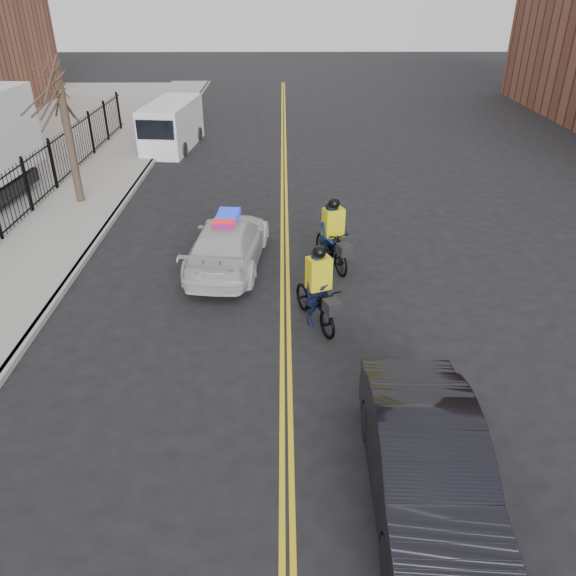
{
  "coord_description": "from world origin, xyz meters",
  "views": [
    {
      "loc": [
        -0.04,
        -9.97,
        7.41
      ],
      "look_at": [
        0.06,
        1.09,
        1.3
      ],
      "focal_mm": 35.0,
      "sensor_mm": 36.0,
      "label": 1
    }
  ],
  "objects_px": {
    "cargo_van": "(171,126)",
    "cyclist_near": "(318,297)",
    "dark_sedan": "(427,466)",
    "cyclist_far": "(333,241)",
    "police_cruiser": "(228,243)"
  },
  "relations": [
    {
      "from": "cyclist_near",
      "to": "police_cruiser",
      "type": "bearing_deg",
      "value": 104.68
    },
    {
      "from": "cyclist_near",
      "to": "cyclist_far",
      "type": "bearing_deg",
      "value": 56.77
    },
    {
      "from": "dark_sedan",
      "to": "cyclist_far",
      "type": "relative_size",
      "value": 2.2
    },
    {
      "from": "dark_sedan",
      "to": "cyclist_far",
      "type": "bearing_deg",
      "value": 96.96
    },
    {
      "from": "dark_sedan",
      "to": "cargo_van",
      "type": "height_order",
      "value": "cargo_van"
    },
    {
      "from": "cargo_van",
      "to": "cyclist_near",
      "type": "height_order",
      "value": "cargo_van"
    },
    {
      "from": "cargo_van",
      "to": "cyclist_near",
      "type": "bearing_deg",
      "value": -62.77
    },
    {
      "from": "police_cruiser",
      "to": "cyclist_far",
      "type": "bearing_deg",
      "value": -177.56
    },
    {
      "from": "dark_sedan",
      "to": "cyclist_near",
      "type": "height_order",
      "value": "cyclist_near"
    },
    {
      "from": "dark_sedan",
      "to": "cyclist_far",
      "type": "xyz_separation_m",
      "value": [
        -0.81,
        8.43,
        0.05
      ]
    },
    {
      "from": "cyclist_far",
      "to": "dark_sedan",
      "type": "bearing_deg",
      "value": -105.51
    },
    {
      "from": "police_cruiser",
      "to": "dark_sedan",
      "type": "distance_m",
      "value": 9.41
    },
    {
      "from": "police_cruiser",
      "to": "cargo_van",
      "type": "distance_m",
      "value": 13.62
    },
    {
      "from": "dark_sedan",
      "to": "cargo_van",
      "type": "relative_size",
      "value": 0.88
    },
    {
      "from": "dark_sedan",
      "to": "cyclist_near",
      "type": "relative_size",
      "value": 2.13
    }
  ]
}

